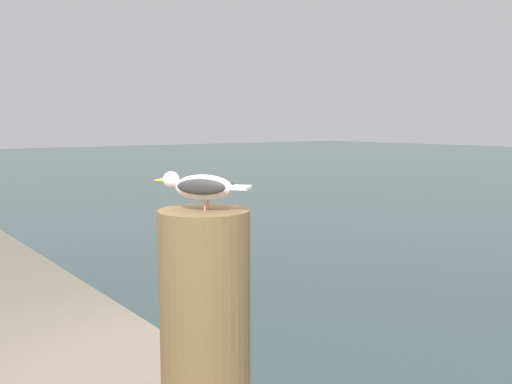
# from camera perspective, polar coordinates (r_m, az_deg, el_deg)

# --- Properties ---
(mooring_post) EXTENTS (0.35, 0.35, 0.80)m
(mooring_post) POSITION_cam_1_polar(r_m,az_deg,el_deg) (2.23, -5.24, -12.09)
(mooring_post) COLOR brown
(mooring_post) RESTS_ON harbor_quay
(seagull) EXTENTS (0.34, 0.28, 0.14)m
(seagull) POSITION_cam_1_polar(r_m,az_deg,el_deg) (2.12, -5.56, 0.57)
(seagull) COLOR tan
(seagull) RESTS_ON mooring_post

